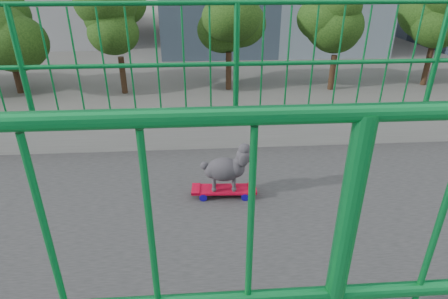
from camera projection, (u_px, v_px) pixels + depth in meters
name	position (u px, v px, depth m)	size (l,w,h in m)	color
road	(166.00, 174.00, 17.29)	(18.00, 90.00, 0.02)	black
street_trees	(189.00, 28.00, 26.93)	(5.30, 60.40, 7.26)	black
skateboard	(224.00, 190.00, 3.03)	(0.18, 0.53, 0.07)	red
poodle	(227.00, 167.00, 2.93)	(0.20, 0.44, 0.36)	#2B292D
car_6	(23.00, 216.00, 13.29)	(2.24, 4.86, 1.35)	gray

